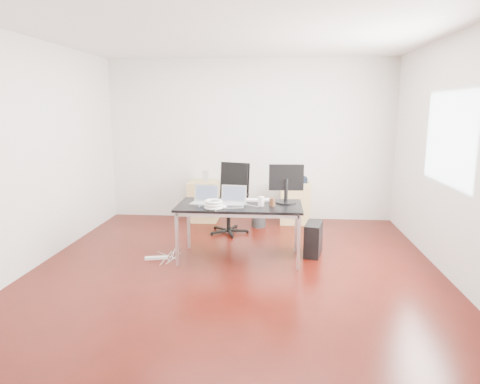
# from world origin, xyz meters

# --- Properties ---
(room_shell) EXTENTS (5.00, 5.00, 5.00)m
(room_shell) POSITION_xyz_m (0.04, 0.00, 1.40)
(room_shell) COLOR #360A06
(room_shell) RESTS_ON ground
(desk) EXTENTS (1.60, 0.80, 0.73)m
(desk) POSITION_xyz_m (0.01, 0.32, 0.68)
(desk) COLOR black
(desk) RESTS_ON ground
(office_chair) EXTENTS (0.60, 0.62, 1.08)m
(office_chair) POSITION_xyz_m (-0.24, 1.56, 0.61)
(office_chair) COLOR black
(office_chair) RESTS_ON ground
(filing_cabinet_left) EXTENTS (0.50, 0.50, 0.70)m
(filing_cabinet_left) POSITION_xyz_m (-0.79, 2.23, 0.35)
(filing_cabinet_left) COLOR tan
(filing_cabinet_left) RESTS_ON ground
(filing_cabinet_right) EXTENTS (0.50, 0.50, 0.70)m
(filing_cabinet_right) POSITION_xyz_m (0.80, 2.23, 0.35)
(filing_cabinet_right) COLOR tan
(filing_cabinet_right) RESTS_ON ground
(pc_tower) EXTENTS (0.29, 0.48, 0.44)m
(pc_tower) POSITION_xyz_m (0.99, 0.56, 0.22)
(pc_tower) COLOR black
(pc_tower) RESTS_ON ground
(wastebasket) EXTENTS (0.29, 0.29, 0.28)m
(wastebasket) POSITION_xyz_m (0.20, 1.88, 0.14)
(wastebasket) COLOR black
(wastebasket) RESTS_ON ground
(power_strip) EXTENTS (0.31, 0.13, 0.04)m
(power_strip) POSITION_xyz_m (-1.07, 0.19, 0.02)
(power_strip) COLOR white
(power_strip) RESTS_ON ground
(laptop_left) EXTENTS (0.36, 0.30, 0.23)m
(laptop_left) POSITION_xyz_m (-0.45, 0.36, 0.79)
(laptop_left) COLOR silver
(laptop_left) RESTS_ON desk
(laptop_right) EXTENTS (0.35, 0.28, 0.23)m
(laptop_right) POSITION_xyz_m (-0.08, 0.34, 0.79)
(laptop_right) COLOR silver
(laptop_right) RESTS_ON desk
(monitor) EXTENTS (0.45, 0.26, 0.51)m
(monitor) POSITION_xyz_m (0.61, 0.47, 1.01)
(monitor) COLOR black
(monitor) RESTS_ON desk
(keyboard) EXTENTS (0.45, 0.18, 0.02)m
(keyboard) POSITION_xyz_m (0.18, 0.57, 0.74)
(keyboard) COLOR white
(keyboard) RESTS_ON desk
(cup_white) EXTENTS (0.11, 0.11, 0.12)m
(cup_white) POSITION_xyz_m (0.29, 0.27, 0.79)
(cup_white) COLOR white
(cup_white) RESTS_ON desk
(cup_brown) EXTENTS (0.10, 0.10, 0.10)m
(cup_brown) POSITION_xyz_m (0.44, 0.27, 0.78)
(cup_brown) COLOR #512F1C
(cup_brown) RESTS_ON desk
(cable_coil) EXTENTS (0.24, 0.24, 0.11)m
(cable_coil) POSITION_xyz_m (-0.29, 0.07, 0.78)
(cable_coil) COLOR white
(cable_coil) RESTS_ON desk
(power_adapter) EXTENTS (0.09, 0.09, 0.03)m
(power_adapter) POSITION_xyz_m (-0.18, 0.13, 0.74)
(power_adapter) COLOR white
(power_adapter) RESTS_ON desk
(speaker) EXTENTS (0.09, 0.08, 0.18)m
(speaker) POSITION_xyz_m (-0.76, 2.26, 0.79)
(speaker) COLOR #9E9E9E
(speaker) RESTS_ON filing_cabinet_left
(navy_garment) EXTENTS (0.31, 0.26, 0.09)m
(navy_garment) POSITION_xyz_m (0.85, 2.27, 0.74)
(navy_garment) COLOR black
(navy_garment) RESTS_ON filing_cabinet_right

